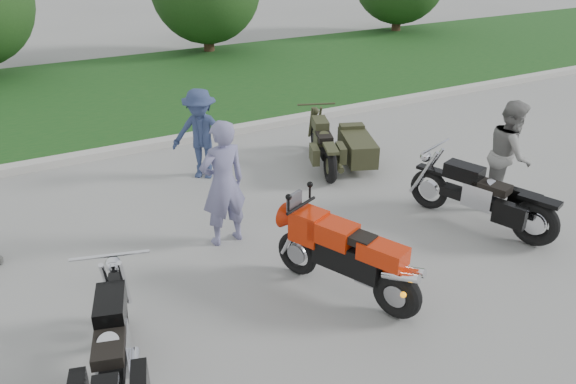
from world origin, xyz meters
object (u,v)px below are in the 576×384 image
sportbike_red (348,255)px  person_denim (201,134)px  person_grey (509,154)px  cruiser_right (486,200)px  person_stripe (223,184)px  cruiser_sidecar (343,147)px  cruiser_left (113,360)px

sportbike_red → person_denim: 4.26m
sportbike_red → person_grey: 3.78m
person_denim → person_grey: bearing=-3.5°
cruiser_right → person_grey: bearing=7.1°
sportbike_red → cruiser_right: 2.84m
person_stripe → person_grey: (4.50, -1.05, -0.05)m
cruiser_sidecar → person_grey: person_grey is taller
cruiser_left → person_denim: person_denim is taller
cruiser_right → person_denim: 4.93m
cruiser_right → person_stripe: 3.97m
person_grey → cruiser_left: bearing=146.4°
person_grey → person_denim: 5.22m
person_denim → cruiser_sidecar: bearing=18.6°
sportbike_red → cruiser_left: (-2.94, -0.34, -0.12)m
cruiser_sidecar → person_stripe: 3.42m
sportbike_red → cruiser_right: sportbike_red is taller
cruiser_left → cruiser_sidecar: 6.36m
cruiser_right → cruiser_sidecar: (-0.62, 2.98, -0.08)m
sportbike_red → person_denim: person_denim is taller
cruiser_sidecar → person_stripe: (-3.03, -1.49, 0.55)m
sportbike_red → person_grey: (3.66, 0.88, 0.30)m
cruiser_sidecar → person_denim: (-2.51, 0.82, 0.43)m
person_stripe → person_denim: person_stripe is taller
sportbike_red → person_grey: bearing=-10.4°
cruiser_right → person_stripe: bearing=138.4°
person_stripe → sportbike_red: bearing=109.0°
cruiser_left → person_denim: (2.61, 4.58, 0.36)m
cruiser_right → person_stripe: size_ratio=1.23×
cruiser_sidecar → person_grey: (1.48, -2.55, 0.49)m
cruiser_left → cruiser_right: 5.80m
cruiser_sidecar → person_denim: bearing=-177.1°
person_grey → person_denim: (-3.99, 3.37, -0.06)m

